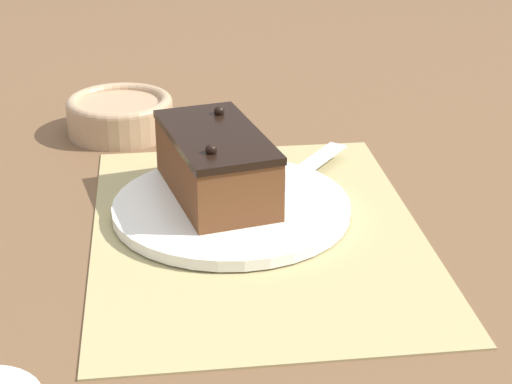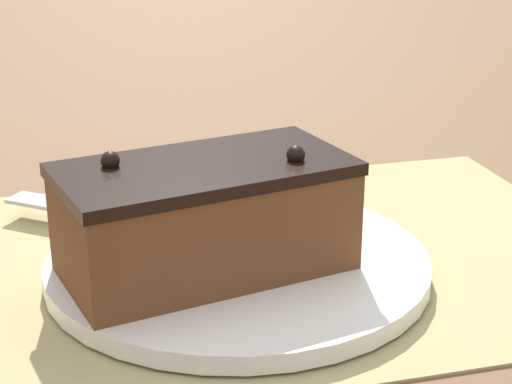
% 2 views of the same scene
% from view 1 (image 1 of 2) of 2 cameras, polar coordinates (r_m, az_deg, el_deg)
% --- Properties ---
extents(ground_plane, '(3.00, 3.00, 0.00)m').
position_cam_1_polar(ground_plane, '(0.89, 0.08, -2.72)').
color(ground_plane, brown).
extents(placemat_woven, '(0.46, 0.34, 0.00)m').
position_cam_1_polar(placemat_woven, '(0.89, 0.08, -2.61)').
color(placemat_woven, tan).
rests_on(placemat_woven, ground_plane).
extents(cake_plate, '(0.26, 0.26, 0.01)m').
position_cam_1_polar(cake_plate, '(0.92, -1.65, -1.02)').
color(cake_plate, white).
rests_on(cake_plate, placemat_woven).
extents(chocolate_cake, '(0.20, 0.13, 0.08)m').
position_cam_1_polar(chocolate_cake, '(0.93, -2.68, 1.93)').
color(chocolate_cake, brown).
rests_on(chocolate_cake, cake_plate).
extents(serving_knife, '(0.21, 0.17, 0.01)m').
position_cam_1_polar(serving_knife, '(0.94, 1.03, 0.16)').
color(serving_knife, '#472D19').
rests_on(serving_knife, cake_plate).
extents(small_bowl, '(0.14, 0.14, 0.05)m').
position_cam_1_polar(small_bowl, '(1.16, -9.05, 5.18)').
color(small_bowl, tan).
rests_on(small_bowl, ground_plane).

